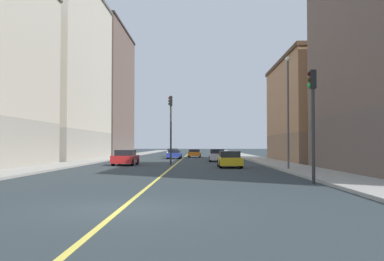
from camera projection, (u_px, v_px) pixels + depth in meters
ground_plane at (121, 209)px, 12.70m from camera, size 400.00×400.00×0.00m
sidewalk_left at (253, 158)px, 61.51m from camera, size 3.29×168.00×0.15m
sidewalk_right at (114, 158)px, 61.82m from camera, size 3.29×168.00×0.15m
lane_center_stripe at (183, 158)px, 61.67m from camera, size 0.16×154.00×0.01m
building_left_mid at (318, 111)px, 49.74m from camera, size 9.01×19.16×11.49m
building_right_midblock at (61, 72)px, 57.14m from camera, size 9.01×23.28×22.59m
building_right_distant at (102, 92)px, 81.45m from camera, size 9.01×23.26×23.44m
traffic_light_left_near at (313, 109)px, 21.04m from camera, size 0.40×0.32×5.46m
traffic_light_median_far at (171, 121)px, 41.25m from camera, size 0.40×0.32×6.47m
street_lamp_left_near at (288, 102)px, 31.88m from camera, size 0.36×0.36×8.16m
car_yellow at (230, 160)px, 36.08m from camera, size 1.93×3.99×1.36m
car_blue at (174, 154)px, 59.25m from camera, size 1.90×4.50×1.20m
car_orange at (195, 153)px, 66.53m from camera, size 1.96×3.96×1.21m
car_red at (125, 158)px, 40.23m from camera, size 2.05×4.20×1.40m
car_white at (173, 153)px, 68.45m from camera, size 1.94×4.19×1.31m
car_silver at (217, 155)px, 49.81m from camera, size 1.84×4.59×1.40m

